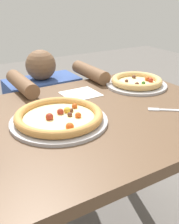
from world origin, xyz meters
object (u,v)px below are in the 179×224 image
object	(u,v)px
pizza_near	(59,118)
fork	(171,110)
pizza_far	(137,82)
diner_seated	(46,130)

from	to	relation	value
pizza_near	fork	xyz separation A→B (m)	(0.42, -0.13, -0.02)
pizza_far	diner_seated	bearing A→B (deg)	125.29
pizza_near	pizza_far	distance (m)	0.53
pizza_near	diner_seated	world-z (taller)	diner_seated
fork	diner_seated	distance (m)	0.87
diner_seated	pizza_near	bearing A→B (deg)	-106.56
pizza_near	fork	size ratio (longest dim) A/B	2.04
fork	diner_seated	bearing A→B (deg)	107.57
fork	diner_seated	xyz separation A→B (m)	(-0.24, 0.75, -0.37)
pizza_far	fork	bearing A→B (deg)	-104.45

